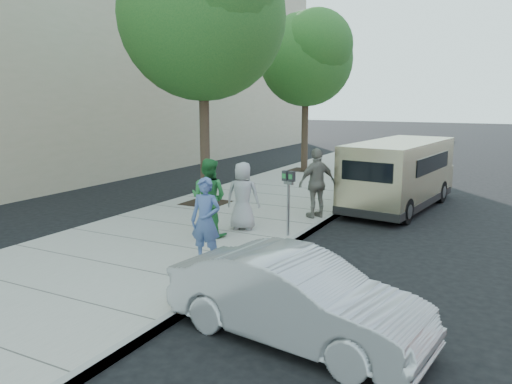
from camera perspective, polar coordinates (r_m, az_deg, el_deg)
ground at (r=11.52m, az=-2.67°, el=-5.26°), size 120.00×120.00×0.00m
sidewalk at (r=12.02m, az=-6.81°, el=-4.28°), size 5.00×60.00×0.15m
curb_face at (r=10.88m, az=3.94°, el=-5.84°), size 0.12×60.00×0.16m
tree_near at (r=14.51m, az=-6.00°, el=20.09°), size 4.62×4.60×7.53m
tree_far at (r=21.15m, az=5.88°, el=15.30°), size 3.92×3.80×6.49m
parking_meter at (r=10.96m, az=3.73°, el=0.34°), size 0.31×0.16×1.45m
van at (r=14.99m, az=16.15°, el=2.10°), size 2.37×5.44×1.95m
sedan at (r=6.71m, az=4.57°, el=-11.97°), size 3.69×1.72×1.17m
person_officer at (r=9.21m, az=-5.77°, el=-3.28°), size 0.63×0.46×1.60m
person_green_shirt at (r=11.02m, az=-5.43°, el=-0.62°), size 0.89×0.72×1.72m
person_gray_shirt at (r=11.53m, az=-1.52°, el=-0.45°), size 0.88×0.71×1.58m
person_striped_polo at (r=12.74m, az=6.98°, el=1.02°), size 0.97×1.10×1.78m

